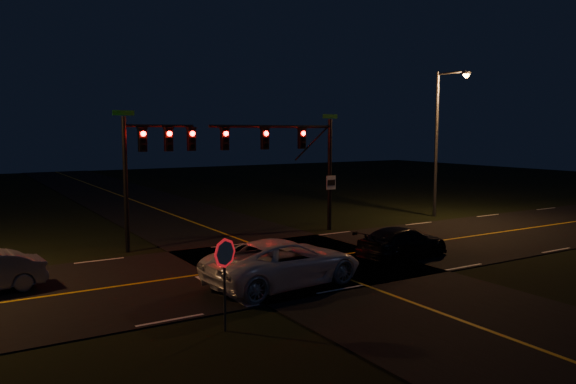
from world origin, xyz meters
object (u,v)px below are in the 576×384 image
signal_mast_ne (293,151)px  suv_dark (403,243)px  signal_mast_nw (150,156)px  stop_sign (225,265)px  pickup_white (284,263)px  streetlight_ne (441,131)px

signal_mast_ne → suv_dark: signal_mast_ne is taller
signal_mast_ne → suv_dark: 8.25m
signal_mast_nw → suv_dark: signal_mast_nw is taller
stop_sign → pickup_white: 4.83m
signal_mast_ne → suv_dark: size_ratio=1.59×
stop_sign → suv_dark: 10.89m
streetlight_ne → signal_mast_ne: bearing=-179.2°
signal_mast_nw → pickup_white: 9.23m
streetlight_ne → stop_sign: bearing=-150.2°
signal_mast_nw → streetlight_ne: bearing=0.5°
signal_mast_ne → signal_mast_nw: size_ratio=1.19×
streetlight_ne → signal_mast_ne: 10.91m
pickup_white → signal_mast_nw: bearing=7.4°
signal_mast_nw → stop_sign: signal_mast_nw is taller
suv_dark → stop_sign: bearing=103.9°
signal_mast_nw → stop_sign: 11.69m
suv_dark → signal_mast_nw: bearing=41.2°
signal_mast_ne → signal_mast_nw: same height
pickup_white → suv_dark: bearing=-87.4°
streetlight_ne → signal_mast_nw: 18.42m
signal_mast_nw → suv_dark: 11.74m
streetlight_ne → stop_sign: streetlight_ne is taller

